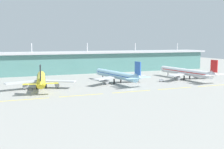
{
  "coord_description": "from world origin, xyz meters",
  "views": [
    {
      "loc": [
        -79.16,
        -165.63,
        33.03
      ],
      "look_at": [
        -1.95,
        31.13,
        7.0
      ],
      "focal_mm": 43.2,
      "sensor_mm": 36.0,
      "label": 1
    }
  ],
  "objects_px": {
    "airliner_middle": "(117,75)",
    "airliner_near": "(41,79)",
    "airliner_far": "(186,72)",
    "baggage_cart": "(161,80)"
  },
  "relations": [
    {
      "from": "airliner_near",
      "to": "airliner_far",
      "type": "relative_size",
      "value": 0.89
    },
    {
      "from": "baggage_cart",
      "to": "airliner_far",
      "type": "bearing_deg",
      "value": 9.68
    },
    {
      "from": "airliner_near",
      "to": "airliner_middle",
      "type": "height_order",
      "value": "same"
    },
    {
      "from": "airliner_middle",
      "to": "baggage_cart",
      "type": "distance_m",
      "value": 38.1
    },
    {
      "from": "airliner_far",
      "to": "baggage_cart",
      "type": "relative_size",
      "value": 17.58
    },
    {
      "from": "airliner_middle",
      "to": "baggage_cart",
      "type": "height_order",
      "value": "airliner_middle"
    },
    {
      "from": "airliner_near",
      "to": "airliner_far",
      "type": "bearing_deg",
      "value": 0.11
    },
    {
      "from": "airliner_middle",
      "to": "baggage_cart",
      "type": "bearing_deg",
      "value": -10.98
    },
    {
      "from": "airliner_middle",
      "to": "airliner_near",
      "type": "bearing_deg",
      "value": -177.31
    },
    {
      "from": "airliner_middle",
      "to": "airliner_far",
      "type": "bearing_deg",
      "value": -2.24
    }
  ]
}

